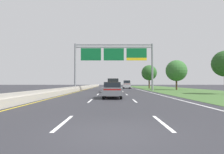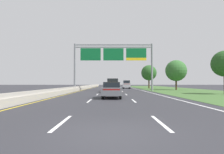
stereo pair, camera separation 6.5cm
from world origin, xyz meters
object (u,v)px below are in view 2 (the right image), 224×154
roadside_tree_mid (176,71)px  roadside_tree_far (148,73)px  car_silver_right_lane_suv (126,84)px  car_grey_centre_lane_sedan (111,90)px  overhead_sign_gantry (113,57)px  car_red_centre_lane_sedan (110,86)px  pickup_truck_gold (112,85)px  roadside_tree_near (224,64)px

roadside_tree_mid → roadside_tree_far: 11.58m
car_silver_right_lane_suv → car_grey_centre_lane_sedan: size_ratio=1.07×
overhead_sign_gantry → car_red_centre_lane_sedan: size_ratio=3.40×
car_red_centre_lane_sedan → car_grey_centre_lane_sedan: same height
pickup_truck_gold → roadside_tree_near: roadside_tree_near is taller
pickup_truck_gold → car_red_centre_lane_sedan: bearing=2.3°
pickup_truck_gold → car_grey_centre_lane_sedan: size_ratio=1.22×
car_red_centre_lane_sedan → roadside_tree_near: roadside_tree_near is taller
overhead_sign_gantry → roadside_tree_mid: size_ratio=2.39×
overhead_sign_gantry → roadside_tree_far: overhead_sign_gantry is taller
pickup_truck_gold → roadside_tree_far: 23.38m
overhead_sign_gantry → roadside_tree_far: (9.60, 15.28, -2.25)m
car_red_centre_lane_sedan → car_grey_centre_lane_sedan: (0.24, -20.03, 0.00)m
pickup_truck_gold → car_grey_centre_lane_sedan: bearing=179.1°
car_grey_centre_lane_sedan → roadside_tree_far: size_ratio=0.71×
car_red_centre_lane_sedan → roadside_tree_near: bearing=-131.5°
roadside_tree_near → car_red_centre_lane_sedan: bearing=137.7°
roadside_tree_near → pickup_truck_gold: bearing=158.4°
car_grey_centre_lane_sedan → roadside_tree_near: (14.83, 6.32, 3.18)m
car_silver_right_lane_suv → roadside_tree_mid: roadside_tree_mid is taller
roadside_tree_mid → pickup_truck_gold: bearing=-143.3°
car_silver_right_lane_suv → roadside_tree_far: bearing=-79.6°
car_silver_right_lane_suv → roadside_tree_near: size_ratio=0.83×
car_red_centre_lane_sedan → car_grey_centre_lane_sedan: 20.04m
overhead_sign_gantry → roadside_tree_mid: bearing=17.9°
pickup_truck_gold → car_silver_right_lane_suv: bearing=-10.7°
car_red_centre_lane_sedan → car_silver_right_lane_suv: 12.82m
car_red_centre_lane_sedan → roadside_tree_mid: roadside_tree_mid is taller
roadside_tree_far → car_red_centre_lane_sedan: bearing=-127.7°
roadside_tree_near → roadside_tree_mid: bearing=94.5°
car_silver_right_lane_suv → roadside_tree_near: bearing=-155.4°
overhead_sign_gantry → roadside_tree_far: bearing=57.8°
car_silver_right_lane_suv → roadside_tree_near: roadside_tree_near is taller
car_silver_right_lane_suv → roadside_tree_near: 28.28m
overhead_sign_gantry → car_silver_right_lane_suv: (3.51, 14.32, -5.33)m
pickup_truck_gold → roadside_tree_near: size_ratio=0.94×
car_silver_right_lane_suv → car_grey_centre_lane_sedan: (-3.80, -32.20, -0.28)m
car_red_centre_lane_sedan → pickup_truck_gold: bearing=-176.6°
roadside_tree_mid → roadside_tree_far: (-3.70, 10.97, 0.10)m
roadside_tree_mid → roadside_tree_near: bearing=-85.5°
car_red_centre_lane_sedan → car_silver_right_lane_suv: bearing=-17.5°
roadside_tree_near → roadside_tree_mid: 15.91m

